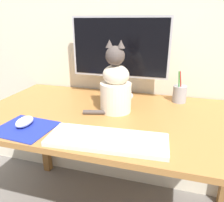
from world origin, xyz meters
TOP-DOWN VIEW (x-y plane):
  - desk at (0.00, 0.00)m, footprint 1.37×0.73m
  - monitor at (-0.04, 0.27)m, footprint 0.56×0.17m
  - keyboard at (0.04, -0.26)m, footprint 0.46×0.19m
  - mousepad_left at (-0.32, -0.25)m, footprint 0.24×0.22m
  - computer_mouse_left at (-0.34, -0.23)m, footprint 0.06×0.10m
  - cat at (-0.01, 0.04)m, footprint 0.23×0.18m
  - pen_cup at (0.30, 0.27)m, footprint 0.08×0.08m

SIDE VIEW (x-z plane):
  - desk at x=0.00m, z-range 0.26..0.97m
  - mousepad_left at x=-0.32m, z-range 0.70..0.71m
  - keyboard at x=0.04m, z-range 0.70..0.73m
  - computer_mouse_left at x=-0.34m, z-range 0.71..0.74m
  - pen_cup at x=0.30m, z-range 0.66..0.84m
  - cat at x=-0.01m, z-range 0.66..1.01m
  - monitor at x=-0.04m, z-range 0.74..1.19m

